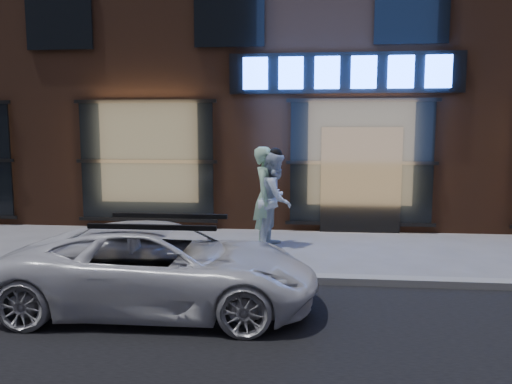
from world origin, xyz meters
The scene contains 6 objects.
ground centered at (0.00, 0.00, 0.00)m, with size 90.00×90.00×0.00m, color slate.
curb centered at (0.00, 0.00, 0.06)m, with size 60.00×0.25×0.12m, color gray.
storefront_building centered at (0.00, 7.99, 5.15)m, with size 30.20×8.28×10.30m.
man_bowtie centered at (-2.04, 2.45, 1.00)m, with size 0.73×0.48×2.01m, color #A9DFB5.
man_cap centered at (-1.85, 2.43, 0.95)m, with size 0.92×0.72×1.90m, color white.
white_suv centered at (-3.09, -1.34, 0.57)m, with size 1.88×4.07×1.13m, color silver.
Camera 1 is at (-1.23, -7.52, 2.37)m, focal length 35.00 mm.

